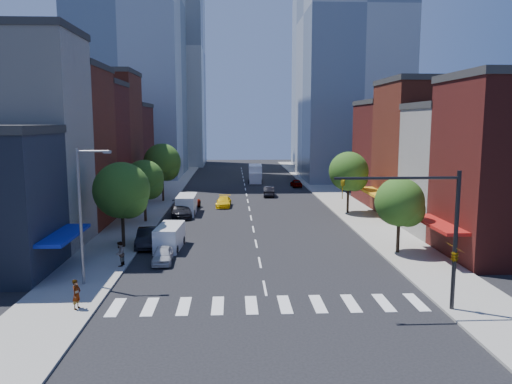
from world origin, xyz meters
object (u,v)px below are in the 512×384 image
cargo_van_far (187,205)px  pedestrian_near (76,294)px  parked_car_rear (181,210)px  traffic_car_oncoming (269,191)px  taxi (224,202)px  parked_car_front (163,255)px  pedestrian_far (120,254)px  traffic_car_far (296,183)px  parked_car_third (189,204)px  cargo_van_near (169,237)px  box_truck (255,174)px  parked_car_second (148,238)px

cargo_van_far → pedestrian_near: (-3.58, -30.30, -0.10)m
parked_car_rear → traffic_car_oncoming: size_ratio=1.28×
taxi → cargo_van_far: bearing=-128.7°
parked_car_front → pedestrian_far: pedestrian_far is taller
parked_car_rear → traffic_car_far: parked_car_rear is taller
parked_car_rear → pedestrian_near: size_ratio=3.27×
pedestrian_near → traffic_car_oncoming: bearing=-2.9°
pedestrian_far → traffic_car_oncoming: bearing=165.2°
parked_car_rear → pedestrian_far: 20.10m
parked_car_third → traffic_car_far: bearing=58.8°
parked_car_front → cargo_van_near: 4.29m
parked_car_third → box_truck: bearing=77.6°
cargo_van_near → traffic_car_oncoming: bearing=74.3°
cargo_van_far → traffic_car_oncoming: 17.28m
parked_car_third → pedestrian_near: (-3.58, -33.31, 0.34)m
parked_car_rear → pedestrian_far: size_ratio=3.04×
parked_car_rear → cargo_van_near: cargo_van_near is taller
parked_car_second → cargo_van_near: bearing=-27.5°
parked_car_front → parked_car_second: size_ratio=0.76×
cargo_van_far → box_truck: bearing=73.3°
traffic_car_far → pedestrian_near: pedestrian_near is taller
cargo_van_far → cargo_van_near: bearing=-89.4°
taxi → box_truck: size_ratio=0.58×
parked_car_third → pedestrian_far: bearing=-90.2°
parked_car_second → cargo_van_far: (2.00, 15.40, 0.30)m
parked_car_second → cargo_van_near: size_ratio=0.99×
parked_car_rear → taxi: 8.11m
parked_car_front → pedestrian_far: bearing=-161.1°
taxi → cargo_van_near: bearing=-98.2°
parked_car_third → box_truck: size_ratio=0.64×
traffic_car_oncoming → traffic_car_far: (5.28, 9.97, -0.07)m
parked_car_rear → cargo_van_near: bearing=-95.5°
parked_car_front → pedestrian_near: (-3.58, -9.70, 0.38)m
parked_car_second → cargo_van_far: cargo_van_far is taller
cargo_van_far → taxi: (4.28, 4.75, -0.46)m
parked_car_front → box_truck: bearing=76.9°
cargo_van_near → cargo_van_far: bearing=94.0°
cargo_van_near → pedestrian_near: (-3.57, -13.97, 0.00)m
parked_car_rear → box_truck: (9.97, 32.34, 0.62)m
cargo_van_near → pedestrian_near: size_ratio=2.85×
parked_car_second → pedestrian_far: (-1.00, -6.37, 0.27)m
parked_car_front → cargo_van_far: cargo_van_far is taller
parked_car_second → pedestrian_far: 6.45m
parked_car_second → box_truck: size_ratio=0.64×
parked_car_third → parked_car_rear: size_ratio=0.86×
pedestrian_far → traffic_car_far: bearing=163.7°
taxi → pedestrian_far: 27.51m
taxi → parked_car_third: bearing=-154.6°
parked_car_second → cargo_van_near: cargo_van_near is taller
cargo_van_far → traffic_car_oncoming: (10.72, 13.55, -0.38)m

